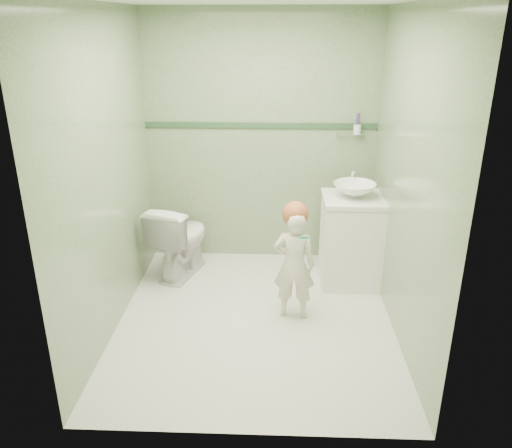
{
  "coord_description": "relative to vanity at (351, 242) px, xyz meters",
  "views": [
    {
      "loc": [
        0.15,
        -3.58,
        2.28
      ],
      "look_at": [
        0.0,
        0.15,
        0.78
      ],
      "focal_mm": 35.86,
      "sensor_mm": 36.0,
      "label": 1
    }
  ],
  "objects": [
    {
      "name": "room_shell",
      "position": [
        -0.84,
        -0.7,
        0.8
      ],
      "size": [
        2.5,
        2.54,
        2.4
      ],
      "color": "gray",
      "rests_on": "ground"
    },
    {
      "name": "ground",
      "position": [
        -0.84,
        -0.7,
        -0.4
      ],
      "size": [
        2.5,
        2.5,
        0.0
      ],
      "primitive_type": "plane",
      "color": "silver",
      "rests_on": "ground"
    },
    {
      "name": "teal_toothbrush",
      "position": [
        -0.47,
        -0.75,
        0.36
      ],
      "size": [
        0.11,
        0.14,
        0.08
      ],
      "color": "#0E998B",
      "rests_on": "toddler"
    },
    {
      "name": "cup_holder",
      "position": [
        0.05,
        0.48,
        0.93
      ],
      "size": [
        0.26,
        0.07,
        0.21
      ],
      "color": "silver",
      "rests_on": "room_shell"
    },
    {
      "name": "faucet",
      "position": [
        0.0,
        0.19,
        0.57
      ],
      "size": [
        0.03,
        0.13,
        0.18
      ],
      "color": "silver",
      "rests_on": "counter"
    },
    {
      "name": "vanity",
      "position": [
        0.0,
        0.0,
        0.0
      ],
      "size": [
        0.52,
        0.5,
        0.8
      ],
      "primitive_type": "cube",
      "color": "white",
      "rests_on": "ground"
    },
    {
      "name": "counter",
      "position": [
        0.0,
        0.0,
        0.41
      ],
      "size": [
        0.54,
        0.52,
        0.04
      ],
      "primitive_type": "cube",
      "color": "white",
      "rests_on": "vanity"
    },
    {
      "name": "hair_cap",
      "position": [
        -0.53,
        -0.6,
        0.49
      ],
      "size": [
        0.2,
        0.2,
        0.2
      ],
      "primitive_type": "sphere",
      "color": "#A45831",
      "rests_on": "toddler"
    },
    {
      "name": "toddler",
      "position": [
        -0.53,
        -0.62,
        0.06
      ],
      "size": [
        0.36,
        0.26,
        0.92
      ],
      "primitive_type": "imported",
      "rotation": [
        0.0,
        0.0,
        3.03
      ],
      "color": "beige",
      "rests_on": "ground"
    },
    {
      "name": "basin",
      "position": [
        0.0,
        0.0,
        0.49
      ],
      "size": [
        0.37,
        0.37,
        0.13
      ],
      "primitive_type": "imported",
      "color": "white",
      "rests_on": "counter"
    },
    {
      "name": "toilet",
      "position": [
        -1.58,
        0.1,
        -0.04
      ],
      "size": [
        0.59,
        0.79,
        0.72
      ],
      "primitive_type": "imported",
      "rotation": [
        0.0,
        0.0,
        2.84
      ],
      "color": "white",
      "rests_on": "ground"
    },
    {
      "name": "trim_stripe",
      "position": [
        -0.84,
        0.54,
        0.95
      ],
      "size": [
        2.2,
        0.02,
        0.05
      ],
      "primitive_type": "cube",
      "color": "#2C4D2F",
      "rests_on": "room_shell"
    }
  ]
}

